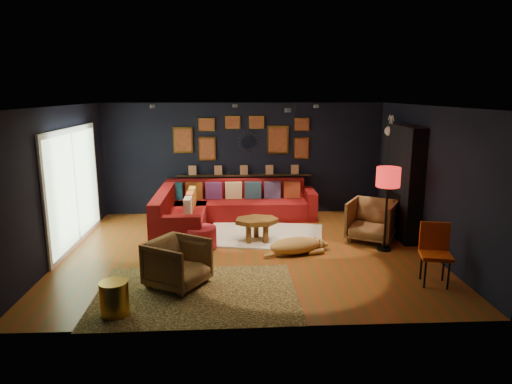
{
  "coord_description": "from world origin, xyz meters",
  "views": [
    {
      "loc": [
        -0.24,
        -7.87,
        2.83
      ],
      "look_at": [
        0.17,
        0.3,
        1.04
      ],
      "focal_mm": 32.0,
      "sensor_mm": 36.0,
      "label": 1
    }
  ],
  "objects_px": {
    "armchair_right": "(372,219)",
    "gold_stool": "(114,299)",
    "armchair_left": "(178,261)",
    "orange_chair": "(435,248)",
    "dog": "(296,242)",
    "sectional": "(217,210)",
    "coffee_table": "(257,223)",
    "floor_lamp": "(388,181)",
    "pouf": "(201,237)"
  },
  "relations": [
    {
      "from": "coffee_table",
      "to": "dog",
      "type": "xyz_separation_m",
      "value": [
        0.65,
        -0.73,
        -0.16
      ]
    },
    {
      "from": "armchair_left",
      "to": "floor_lamp",
      "type": "bearing_deg",
      "value": -36.87
    },
    {
      "from": "gold_stool",
      "to": "orange_chair",
      "type": "relative_size",
      "value": 0.5
    },
    {
      "from": "armchair_left",
      "to": "dog",
      "type": "bearing_deg",
      "value": -25.11
    },
    {
      "from": "orange_chair",
      "to": "floor_lamp",
      "type": "bearing_deg",
      "value": 112.93
    },
    {
      "from": "sectional",
      "to": "armchair_right",
      "type": "distance_m",
      "value": 3.31
    },
    {
      "from": "pouf",
      "to": "armchair_right",
      "type": "bearing_deg",
      "value": 5.45
    },
    {
      "from": "coffee_table",
      "to": "dog",
      "type": "distance_m",
      "value": 0.99
    },
    {
      "from": "armchair_left",
      "to": "armchair_right",
      "type": "height_order",
      "value": "armchair_right"
    },
    {
      "from": "sectional",
      "to": "coffee_table",
      "type": "xyz_separation_m",
      "value": [
        0.81,
        -1.28,
        0.05
      ]
    },
    {
      "from": "coffee_table",
      "to": "floor_lamp",
      "type": "height_order",
      "value": "floor_lamp"
    },
    {
      "from": "sectional",
      "to": "orange_chair",
      "type": "xyz_separation_m",
      "value": [
        3.38,
        -3.33,
        0.22
      ]
    },
    {
      "from": "gold_stool",
      "to": "orange_chair",
      "type": "height_order",
      "value": "orange_chair"
    },
    {
      "from": "coffee_table",
      "to": "orange_chair",
      "type": "distance_m",
      "value": 3.3
    },
    {
      "from": "coffee_table",
      "to": "armchair_left",
      "type": "distance_m",
      "value": 2.37
    },
    {
      "from": "coffee_table",
      "to": "gold_stool",
      "type": "xyz_separation_m",
      "value": [
        -1.99,
        -2.88,
        -0.15
      ]
    },
    {
      "from": "coffee_table",
      "to": "pouf",
      "type": "relative_size",
      "value": 1.63
    },
    {
      "from": "dog",
      "to": "orange_chair",
      "type": "bearing_deg",
      "value": -50.41
    },
    {
      "from": "coffee_table",
      "to": "orange_chair",
      "type": "xyz_separation_m",
      "value": [
        2.58,
        -2.05,
        0.17
      ]
    },
    {
      "from": "sectional",
      "to": "gold_stool",
      "type": "distance_m",
      "value": 4.32
    },
    {
      "from": "sectional",
      "to": "floor_lamp",
      "type": "height_order",
      "value": "floor_lamp"
    },
    {
      "from": "coffee_table",
      "to": "pouf",
      "type": "bearing_deg",
      "value": -162.4
    },
    {
      "from": "orange_chair",
      "to": "dog",
      "type": "bearing_deg",
      "value": 158.14
    },
    {
      "from": "armchair_right",
      "to": "floor_lamp",
      "type": "height_order",
      "value": "floor_lamp"
    },
    {
      "from": "armchair_right",
      "to": "dog",
      "type": "distance_m",
      "value": 1.75
    },
    {
      "from": "pouf",
      "to": "gold_stool",
      "type": "height_order",
      "value": "gold_stool"
    },
    {
      "from": "floor_lamp",
      "to": "dog",
      "type": "xyz_separation_m",
      "value": [
        -1.65,
        -0.15,
        -1.06
      ]
    },
    {
      "from": "armchair_left",
      "to": "orange_chair",
      "type": "relative_size",
      "value": 0.86
    },
    {
      "from": "armchair_right",
      "to": "gold_stool",
      "type": "relative_size",
      "value": 1.91
    },
    {
      "from": "sectional",
      "to": "gold_stool",
      "type": "relative_size",
      "value": 7.41
    },
    {
      "from": "armchair_right",
      "to": "gold_stool",
      "type": "xyz_separation_m",
      "value": [
        -4.22,
        -2.86,
        -0.21
      ]
    },
    {
      "from": "orange_chair",
      "to": "floor_lamp",
      "type": "xyz_separation_m",
      "value": [
        -0.27,
        1.47,
        0.74
      ]
    },
    {
      "from": "sectional",
      "to": "pouf",
      "type": "distance_m",
      "value": 1.63
    },
    {
      "from": "coffee_table",
      "to": "armchair_left",
      "type": "height_order",
      "value": "armchair_left"
    },
    {
      "from": "armchair_left",
      "to": "dog",
      "type": "distance_m",
      "value": 2.31
    },
    {
      "from": "sectional",
      "to": "dog",
      "type": "xyz_separation_m",
      "value": [
        1.46,
        -2.01,
        -0.1
      ]
    },
    {
      "from": "armchair_left",
      "to": "orange_chair",
      "type": "height_order",
      "value": "orange_chair"
    },
    {
      "from": "pouf",
      "to": "floor_lamp",
      "type": "relative_size",
      "value": 0.37
    },
    {
      "from": "dog",
      "to": "floor_lamp",
      "type": "bearing_deg",
      "value": -10.75
    },
    {
      "from": "gold_stool",
      "to": "armchair_left",
      "type": "bearing_deg",
      "value": 50.99
    },
    {
      "from": "coffee_table",
      "to": "pouf",
      "type": "distance_m",
      "value": 1.11
    },
    {
      "from": "armchair_right",
      "to": "gold_stool",
      "type": "bearing_deg",
      "value": -115.22
    },
    {
      "from": "sectional",
      "to": "armchair_right",
      "type": "relative_size",
      "value": 3.89
    },
    {
      "from": "sectional",
      "to": "orange_chair",
      "type": "bearing_deg",
      "value": -44.55
    },
    {
      "from": "armchair_right",
      "to": "dog",
      "type": "height_order",
      "value": "armchair_right"
    },
    {
      "from": "sectional",
      "to": "dog",
      "type": "bearing_deg",
      "value": -54.0
    },
    {
      "from": "coffee_table",
      "to": "pouf",
      "type": "xyz_separation_m",
      "value": [
        -1.04,
        -0.33,
        -0.16
      ]
    },
    {
      "from": "coffee_table",
      "to": "gold_stool",
      "type": "relative_size",
      "value": 2.02
    },
    {
      "from": "sectional",
      "to": "dog",
      "type": "distance_m",
      "value": 2.48
    },
    {
      "from": "sectional",
      "to": "armchair_right",
      "type": "height_order",
      "value": "armchair_right"
    }
  ]
}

